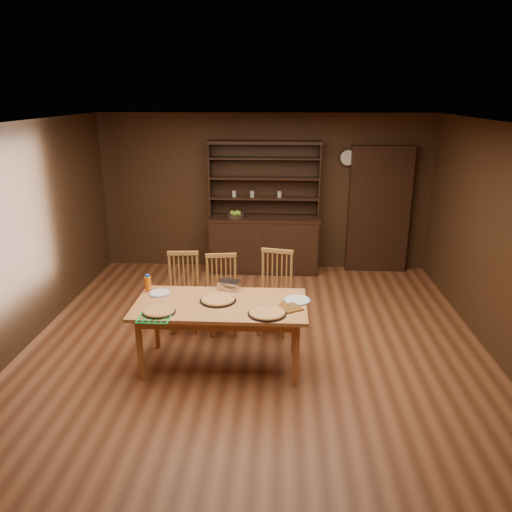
# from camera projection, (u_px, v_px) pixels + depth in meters

# --- Properties ---
(floor) EXTENTS (6.00, 6.00, 0.00)m
(floor) POSITION_uv_depth(u_px,v_px,m) (255.00, 349.00, 5.95)
(floor) COLOR brown
(floor) RESTS_ON ground
(room_shell) EXTENTS (6.00, 6.00, 6.00)m
(room_shell) POSITION_uv_depth(u_px,v_px,m) (255.00, 220.00, 5.45)
(room_shell) COLOR silver
(room_shell) RESTS_ON floor
(china_hutch) EXTENTS (1.84, 0.52, 2.17)m
(china_hutch) POSITION_uv_depth(u_px,v_px,m) (264.00, 237.00, 8.37)
(china_hutch) COLOR black
(china_hutch) RESTS_ON floor
(doorway) EXTENTS (1.00, 0.18, 2.10)m
(doorway) POSITION_uv_depth(u_px,v_px,m) (379.00, 210.00, 8.27)
(doorway) COLOR black
(doorway) RESTS_ON floor
(wall_clock) EXTENTS (0.30, 0.05, 0.30)m
(wall_clock) POSITION_uv_depth(u_px,v_px,m) (348.00, 158.00, 8.09)
(wall_clock) COLOR black
(wall_clock) RESTS_ON room_shell
(dining_table) EXTENTS (1.85, 0.93, 0.75)m
(dining_table) POSITION_uv_depth(u_px,v_px,m) (221.00, 310.00, 5.40)
(dining_table) COLOR #C47E44
(dining_table) RESTS_ON floor
(chair_left) EXTENTS (0.44, 0.42, 1.00)m
(chair_left) POSITION_uv_depth(u_px,v_px,m) (184.00, 289.00, 6.34)
(chair_left) COLOR #A47338
(chair_left) RESTS_ON floor
(chair_center) EXTENTS (0.46, 0.44, 1.00)m
(chair_center) POSITION_uv_depth(u_px,v_px,m) (222.00, 291.00, 6.28)
(chair_center) COLOR #A47338
(chair_center) RESTS_ON floor
(chair_right) EXTENTS (0.51, 0.49, 1.05)m
(chair_right) POSITION_uv_depth(u_px,v_px,m) (275.00, 289.00, 6.28)
(chair_right) COLOR #A47338
(chair_right) RESTS_ON floor
(pizza_left) EXTENTS (0.34, 0.34, 0.04)m
(pizza_left) POSITION_uv_depth(u_px,v_px,m) (159.00, 311.00, 5.13)
(pizza_left) COLOR black
(pizza_left) RESTS_ON dining_table
(pizza_right) EXTENTS (0.40, 0.40, 0.04)m
(pizza_right) POSITION_uv_depth(u_px,v_px,m) (267.00, 313.00, 5.09)
(pizza_right) COLOR black
(pizza_right) RESTS_ON dining_table
(pizza_center) EXTENTS (0.40, 0.40, 0.04)m
(pizza_center) POSITION_uv_depth(u_px,v_px,m) (218.00, 300.00, 5.42)
(pizza_center) COLOR black
(pizza_center) RESTS_ON dining_table
(cooling_rack) EXTENTS (0.37, 0.37, 0.01)m
(cooling_rack) POSITION_uv_depth(u_px,v_px,m) (155.00, 317.00, 5.03)
(cooling_rack) COLOR green
(cooling_rack) RESTS_ON dining_table
(plate_left) EXTENTS (0.24, 0.24, 0.02)m
(plate_left) POSITION_uv_depth(u_px,v_px,m) (160.00, 293.00, 5.62)
(plate_left) COLOR silver
(plate_left) RESTS_ON dining_table
(plate_right) EXTENTS (0.29, 0.29, 0.02)m
(plate_right) POSITION_uv_depth(u_px,v_px,m) (297.00, 300.00, 5.43)
(plate_right) COLOR silver
(plate_right) RESTS_ON dining_table
(foil_dish) EXTENTS (0.28, 0.23, 0.09)m
(foil_dish) POSITION_uv_depth(u_px,v_px,m) (229.00, 285.00, 5.75)
(foil_dish) COLOR white
(foil_dish) RESTS_ON dining_table
(juice_bottle) EXTENTS (0.07, 0.07, 0.20)m
(juice_bottle) POSITION_uv_depth(u_px,v_px,m) (148.00, 284.00, 5.66)
(juice_bottle) COLOR orange
(juice_bottle) RESTS_ON dining_table
(pot_holder_a) EXTENTS (0.28, 0.28, 0.02)m
(pot_holder_a) POSITION_uv_depth(u_px,v_px,m) (291.00, 308.00, 5.23)
(pot_holder_a) COLOR #A31215
(pot_holder_a) RESTS_ON dining_table
(pot_holder_b) EXTENTS (0.24, 0.24, 0.01)m
(pot_holder_b) POSITION_uv_depth(u_px,v_px,m) (289.00, 304.00, 5.32)
(pot_holder_b) COLOR #A31215
(pot_holder_b) RESTS_ON dining_table
(fruit_bowl) EXTENTS (0.30, 0.30, 0.12)m
(fruit_bowl) POSITION_uv_depth(u_px,v_px,m) (235.00, 215.00, 8.21)
(fruit_bowl) COLOR black
(fruit_bowl) RESTS_ON china_hutch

